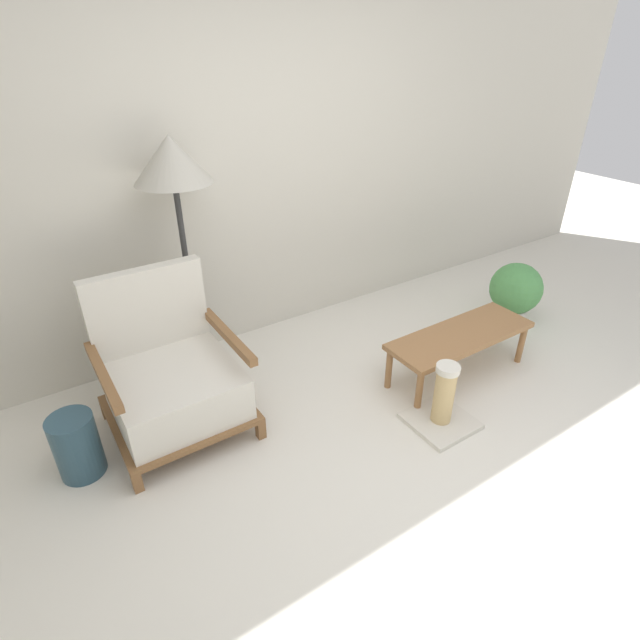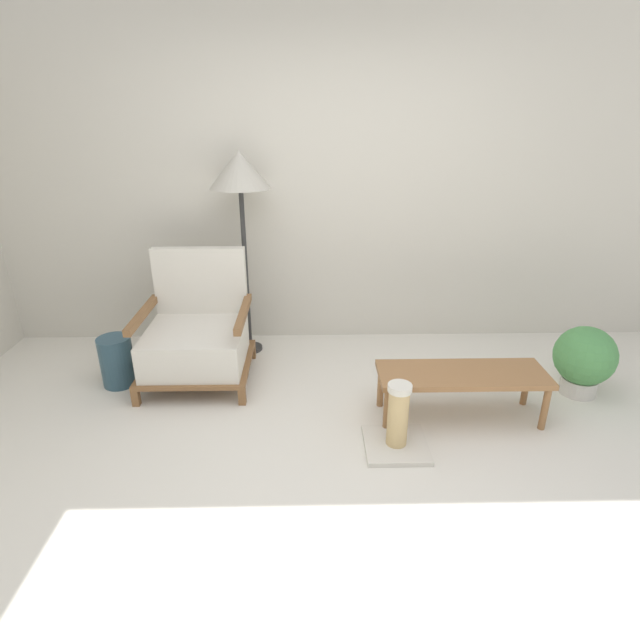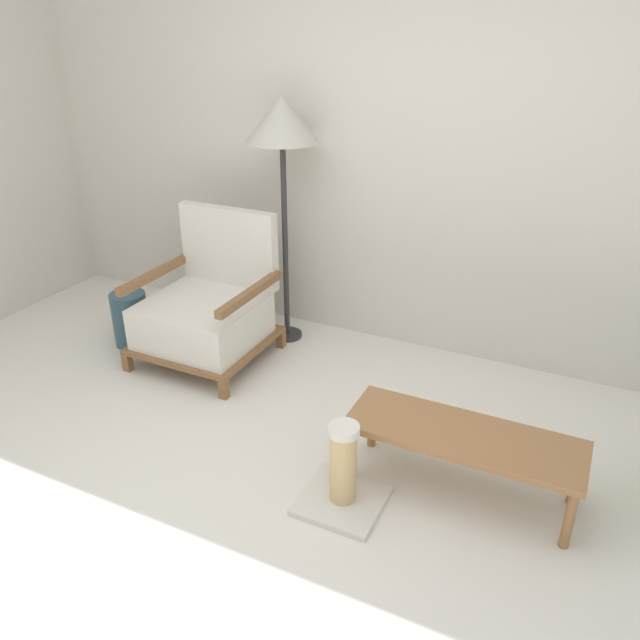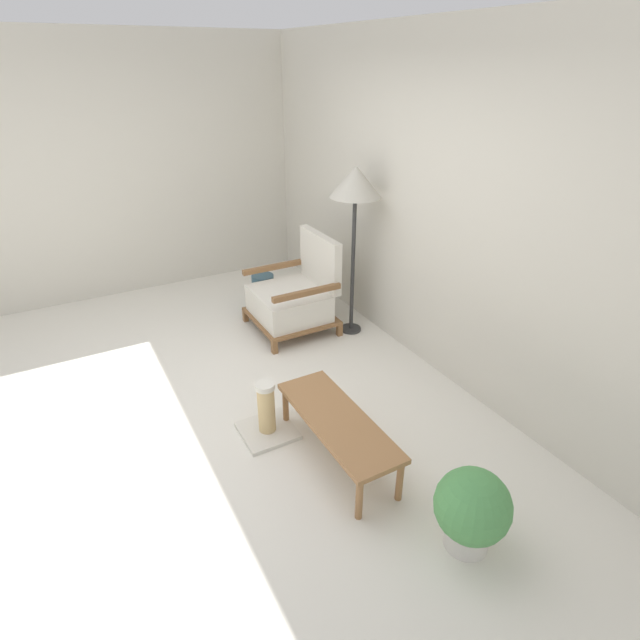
% 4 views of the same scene
% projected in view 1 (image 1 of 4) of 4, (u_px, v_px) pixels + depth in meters
% --- Properties ---
extents(ground_plane, '(14.00, 14.00, 0.00)m').
position_uv_depth(ground_plane, '(444.00, 490.00, 2.64)').
color(ground_plane, silver).
extents(wall_back, '(8.00, 0.06, 2.70)m').
position_uv_depth(wall_back, '(252.00, 157.00, 3.45)').
color(wall_back, beige).
rests_on(wall_back, ground_plane).
extents(armchair, '(0.78, 0.75, 0.93)m').
position_uv_depth(armchair, '(172.00, 379.00, 2.93)').
color(armchair, brown).
rests_on(armchair, ground_plane).
extents(floor_lamp, '(0.46, 0.46, 1.61)m').
position_uv_depth(floor_lamp, '(172.00, 167.00, 2.87)').
color(floor_lamp, '#2D2D2D').
rests_on(floor_lamp, ground_plane).
extents(coffee_table, '(1.08, 0.37, 0.34)m').
position_uv_depth(coffee_table, '(461.00, 338.00, 3.40)').
color(coffee_table, olive).
rests_on(coffee_table, ground_plane).
extents(vase, '(0.24, 0.24, 0.37)m').
position_uv_depth(vase, '(77.00, 446.00, 2.67)').
color(vase, '#2D4C5B').
rests_on(vase, ground_plane).
extents(potted_plant, '(0.42, 0.42, 0.51)m').
position_uv_depth(potted_plant, '(515.00, 291.00, 4.06)').
color(potted_plant, beige).
rests_on(potted_plant, ground_plane).
extents(scratching_post, '(0.38, 0.38, 0.43)m').
position_uv_depth(scratching_post, '(443.00, 404.00, 3.03)').
color(scratching_post, beige).
rests_on(scratching_post, ground_plane).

